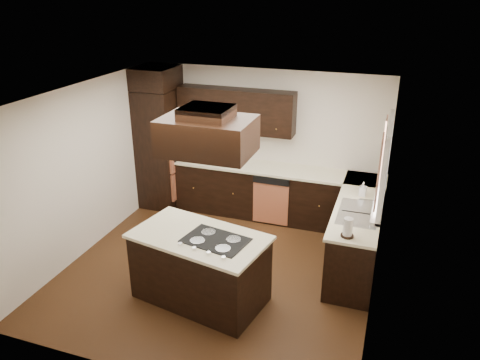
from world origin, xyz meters
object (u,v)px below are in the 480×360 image
Objects in this scene: island at (200,269)px; spice_rack at (217,154)px; oven_column at (161,148)px; range_hood at (207,136)px.

island is 2.64m from spice_rack.
spice_rack is (1.06, 0.04, 0.01)m from oven_column.
island is at bearing -53.37° from oven_column.
oven_column is 5.96× the size of spice_rack.
oven_column is at bearing 129.74° from range_hood.
oven_column reaches higher than island.
island is at bearing -93.50° from spice_rack.
range_hood is (1.88, -2.25, 1.10)m from oven_column.
oven_column is 1.33× the size of island.
oven_column is 3.07m from island.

